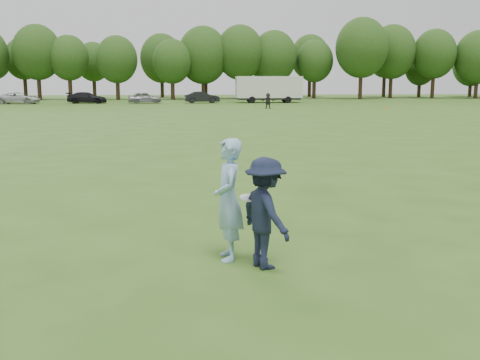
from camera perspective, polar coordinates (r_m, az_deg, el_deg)
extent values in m
plane|color=#315417|center=(9.01, -5.76, -7.59)|extent=(200.00, 200.00, 0.00)
imported|color=#8CB6D8|center=(8.54, -1.18, -2.02)|extent=(0.47, 0.70, 1.87)
imported|color=#171E34|center=(8.20, 2.60, -3.37)|extent=(0.99, 1.22, 1.64)
imported|color=#272727|center=(55.29, 2.86, 8.05)|extent=(1.46, 0.68, 1.51)
imported|color=silver|center=(70.90, -21.53, 7.74)|extent=(4.97, 2.67, 1.33)
imported|color=black|center=(69.76, -15.29, 8.06)|extent=(4.71, 2.15, 1.34)
imported|color=gray|center=(68.17, -9.65, 8.24)|extent=(4.10, 1.93, 1.36)
imported|color=black|center=(68.52, -3.88, 8.38)|extent=(4.33, 1.91, 1.38)
cone|color=#E3570B|center=(57.38, 14.47, 7.21)|extent=(0.28, 0.28, 0.30)
cylinder|color=white|center=(8.36, 0.88, -1.83)|extent=(0.31, 0.31, 0.09)
cube|color=silver|center=(69.46, 2.94, 9.41)|extent=(8.00, 2.50, 2.60)
cube|color=black|center=(69.49, 2.93, 8.26)|extent=(7.60, 2.30, 0.25)
cylinder|color=black|center=(67.96, 1.23, 8.14)|extent=(0.80, 0.25, 0.80)
cylinder|color=black|center=(70.44, 0.99, 8.21)|extent=(0.80, 0.25, 0.80)
cylinder|color=black|center=(68.62, 4.92, 8.13)|extent=(0.80, 0.25, 0.80)
cylinder|color=black|center=(71.08, 4.55, 8.20)|extent=(0.80, 0.25, 0.80)
cube|color=#333333|center=(68.98, -0.73, 8.30)|extent=(1.20, 0.15, 0.12)
cylinder|color=#332114|center=(84.54, -19.72, 8.93)|extent=(0.56, 0.56, 3.71)
ellipsoid|color=#223D14|center=(84.62, -19.92, 12.11)|extent=(6.68, 6.68, 7.68)
cylinder|color=#332114|center=(83.23, -16.86, 8.99)|extent=(0.56, 0.56, 3.46)
ellipsoid|color=#223D14|center=(83.28, -17.01, 11.78)|extent=(5.49, 5.49, 6.31)
cylinder|color=#332114|center=(82.08, -12.31, 9.07)|extent=(0.56, 0.56, 3.14)
ellipsoid|color=#223D14|center=(82.13, -12.41, 11.88)|extent=(5.78, 5.78, 6.64)
cylinder|color=#332114|center=(81.30, -6.85, 9.18)|extent=(0.56, 0.56, 3.01)
ellipsoid|color=#223D14|center=(81.34, -6.91, 11.87)|extent=(5.46, 5.46, 6.28)
cylinder|color=#332114|center=(83.71, -3.75, 9.32)|extent=(0.56, 0.56, 3.23)
ellipsoid|color=#223D14|center=(83.78, -3.79, 12.55)|extent=(7.29, 7.29, 8.38)
cylinder|color=#332114|center=(83.96, 0.00, 9.53)|extent=(0.56, 0.56, 3.77)
ellipsoid|color=#223D14|center=(84.06, 0.00, 12.83)|extent=(6.95, 6.95, 8.00)
cylinder|color=#332114|center=(85.20, 3.45, 9.37)|extent=(0.56, 0.56, 3.33)
ellipsoid|color=#223D14|center=(85.26, 3.48, 12.41)|extent=(6.71, 6.71, 7.71)
cylinder|color=#332114|center=(86.63, 7.53, 9.28)|extent=(0.56, 0.56, 3.22)
ellipsoid|color=#223D14|center=(86.67, 7.59, 11.90)|extent=(5.54, 5.54, 6.37)
cylinder|color=#332114|center=(85.44, 12.13, 9.45)|extent=(0.56, 0.56, 4.15)
ellipsoid|color=#223D14|center=(85.56, 12.27, 13.00)|extent=(7.59, 7.59, 8.73)
cylinder|color=#332114|center=(90.69, 15.05, 9.29)|extent=(0.56, 0.56, 3.95)
ellipsoid|color=#223D14|center=(90.79, 15.20, 12.45)|extent=(7.16, 7.16, 8.24)
cylinder|color=#332114|center=(91.74, 18.98, 9.08)|extent=(0.56, 0.56, 3.90)
ellipsoid|color=#223D14|center=(91.83, 19.16, 12.01)|extent=(6.49, 6.49, 7.46)
cylinder|color=#332114|center=(93.44, 22.85, 8.62)|extent=(0.56, 0.56, 3.16)
ellipsoid|color=#223D14|center=(93.49, 23.04, 11.41)|extent=(6.99, 6.99, 8.04)
cylinder|color=#332114|center=(93.20, -20.97, 8.88)|extent=(0.56, 0.56, 3.61)
ellipsoid|color=#223D14|center=(93.25, -21.13, 11.44)|extent=(5.58, 5.58, 6.42)
cylinder|color=#332114|center=(91.59, -14.57, 9.11)|extent=(0.56, 0.56, 3.29)
ellipsoid|color=#223D14|center=(91.63, -14.68, 11.55)|extent=(5.30, 5.30, 6.09)
cylinder|color=#332114|center=(92.05, -7.91, 9.34)|extent=(0.56, 0.56, 3.28)
ellipsoid|color=#223D14|center=(92.11, -7.98, 12.15)|extent=(6.78, 6.78, 7.79)
cylinder|color=#332114|center=(90.51, -3.49, 9.35)|extent=(0.56, 0.56, 3.11)
ellipsoid|color=#223D14|center=(90.54, -3.51, 11.77)|extent=(5.34, 5.34, 6.14)
cylinder|color=#332114|center=(92.74, 2.39, 9.49)|extent=(0.56, 0.56, 3.50)
ellipsoid|color=#223D14|center=(92.78, 2.41, 11.84)|extent=(4.82, 4.82, 5.54)
cylinder|color=#332114|center=(94.71, 7.07, 9.53)|extent=(0.56, 0.56, 3.80)
ellipsoid|color=#223D14|center=(94.78, 7.13, 12.31)|extent=(6.34, 6.34, 7.29)
cylinder|color=#332114|center=(96.40, 14.41, 9.32)|extent=(0.56, 0.56, 3.84)
ellipsoid|color=#223D14|center=(96.45, 14.51, 11.74)|extent=(5.09, 5.09, 5.86)
cylinder|color=#332114|center=(97.35, 17.72, 8.79)|extent=(0.56, 0.56, 2.58)
ellipsoid|color=#223D14|center=(97.36, 17.83, 10.76)|extent=(4.86, 4.86, 5.59)
cylinder|color=#332114|center=(102.71, 22.32, 8.57)|extent=(0.56, 0.56, 2.62)
ellipsoid|color=#223D14|center=(102.73, 22.47, 10.75)|extent=(6.11, 6.11, 7.02)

